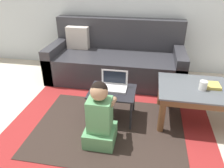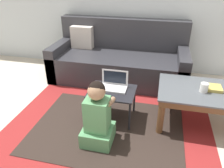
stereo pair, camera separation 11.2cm
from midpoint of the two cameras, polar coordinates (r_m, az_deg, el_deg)
The scene contains 10 objects.
ground_plane at distance 2.59m, azimuth -2.33°, elevation -10.61°, with size 16.00×16.00×0.00m, color beige.
area_rug at distance 2.53m, azimuth -2.14°, elevation -11.57°, with size 2.31×1.70×0.01m.
couch at distance 3.56m, azimuth 0.04°, elevation 6.34°, with size 2.10×0.92×0.91m.
coffee_table at distance 2.64m, azimuth 22.18°, elevation -2.29°, with size 1.05×0.66×0.45m.
laptop_desk at distance 2.52m, azimuth -1.21°, elevation -2.65°, with size 0.53×0.42×0.38m.
laptop at distance 2.53m, azimuth -0.87°, elevation -0.41°, with size 0.31×0.19×0.20m.
computer_mouse at distance 2.54m, azimuth -5.61°, elevation -0.87°, with size 0.06×0.09×0.04m.
person_seated at distance 2.19m, azimuth -4.65°, elevation -8.84°, with size 0.31×0.38×0.70m.
cup_on_table at distance 2.53m, azimuth 21.57°, elevation -0.35°, with size 0.08×0.08×0.10m.
book_on_table at distance 2.64m, azimuth 23.51°, elevation -0.37°, with size 0.17×0.17×0.03m.
Camera 1 is at (0.41, -1.98, 1.61)m, focal length 35.00 mm.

